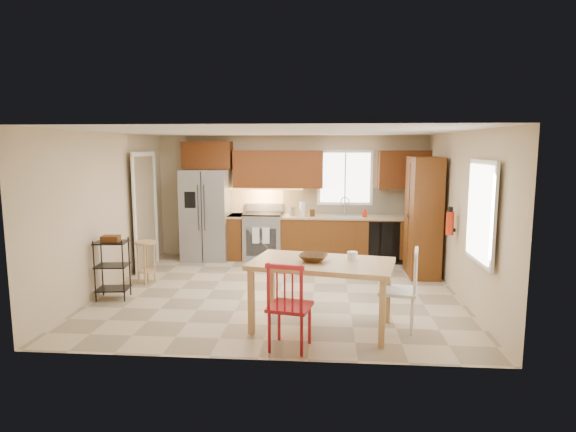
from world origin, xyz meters
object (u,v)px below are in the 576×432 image
(soap_bottle, at_px, (365,212))
(fire_extinguisher, at_px, (450,223))
(chair_white, at_px, (398,289))
(table_bowl, at_px, (313,262))
(chair_red, at_px, (290,305))
(bar_stool, at_px, (146,262))
(range_stove, at_px, (263,237))
(dining_table, at_px, (322,295))
(table_jar, at_px, (352,258))
(refrigerator, at_px, (206,215))
(pantry, at_px, (423,217))
(utility_cart, at_px, (112,269))

(soap_bottle, relative_size, fire_extinguisher, 0.53)
(chair_white, height_order, table_bowl, chair_white)
(chair_red, xyz_separation_m, bar_stool, (-2.60, 2.45, -0.15))
(soap_bottle, height_order, fire_extinguisher, fire_extinguisher)
(range_stove, bearing_deg, dining_table, -71.71)
(soap_bottle, height_order, table_jar, soap_bottle)
(chair_red, relative_size, table_bowl, 2.90)
(bar_stool, bearing_deg, soap_bottle, 24.82)
(refrigerator, height_order, chair_white, refrigerator)
(range_stove, distance_m, dining_table, 3.89)
(refrigerator, distance_m, bar_stool, 2.00)
(dining_table, bearing_deg, bar_stool, 160.12)
(range_stove, height_order, chair_white, chair_white)
(pantry, height_order, utility_cart, pantry)
(dining_table, bearing_deg, range_stove, 119.81)
(refrigerator, distance_m, table_jar, 4.47)
(soap_bottle, bearing_deg, chair_white, -87.72)
(range_stove, relative_size, pantry, 0.44)
(soap_bottle, relative_size, table_jar, 1.16)
(fire_extinguisher, xyz_separation_m, table_jar, (-1.58, -1.55, -0.21))
(refrigerator, relative_size, table_bowl, 5.18)
(dining_table, bearing_deg, soap_bottle, 88.90)
(soap_bottle, bearing_deg, utility_cart, -145.99)
(soap_bottle, height_order, dining_table, soap_bottle)
(refrigerator, xyz_separation_m, chair_white, (3.32, -3.59, -0.40))
(dining_table, relative_size, chair_white, 1.70)
(range_stove, height_order, chair_red, chair_red)
(fire_extinguisher, relative_size, dining_table, 0.21)
(table_jar, height_order, utility_cart, table_jar)
(dining_table, xyz_separation_m, utility_cart, (-3.14, 0.95, 0.03))
(chair_red, height_order, utility_cart, chair_red)
(refrigerator, distance_m, range_stove, 1.24)
(pantry, height_order, chair_red, pantry)
(soap_bottle, bearing_deg, table_bowl, -104.24)
(soap_bottle, relative_size, table_bowl, 0.54)
(chair_white, bearing_deg, utility_cart, 89.17)
(bar_stool, relative_size, utility_cart, 0.78)
(pantry, bearing_deg, soap_bottle, 136.55)
(soap_bottle, bearing_deg, dining_table, -102.61)
(utility_cart, bearing_deg, pantry, 13.32)
(refrigerator, height_order, soap_bottle, refrigerator)
(range_stove, xyz_separation_m, table_jar, (1.60, -3.59, 0.43))
(soap_bottle, xyz_separation_m, table_bowl, (-0.92, -3.61, -0.14))
(refrigerator, xyz_separation_m, chair_red, (2.02, -4.29, -0.40))
(fire_extinguisher, relative_size, table_bowl, 1.02)
(chair_red, bearing_deg, utility_cart, 161.77)
(refrigerator, distance_m, table_bowl, 4.28)
(soap_bottle, distance_m, bar_stool, 4.22)
(pantry, height_order, chair_white, pantry)
(fire_extinguisher, bearing_deg, refrigerator, 155.48)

